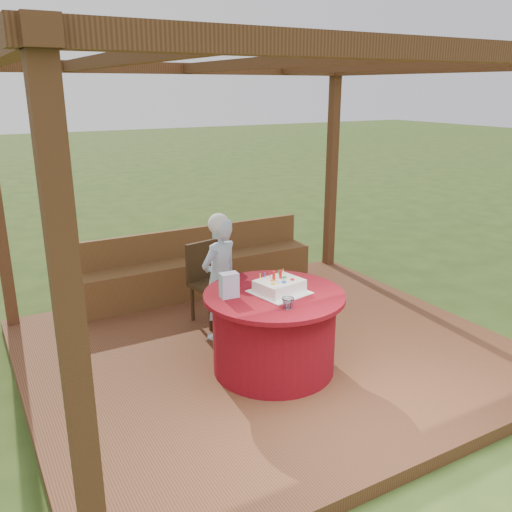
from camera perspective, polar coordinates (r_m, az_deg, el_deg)
The scene contains 10 objects.
ground at distance 5.49m, azimuth 1.31°, elevation -10.70°, with size 60.00×60.00×0.00m, color #2E4517.
deck at distance 5.46m, azimuth 1.31°, elevation -10.15°, with size 4.50×4.00×0.12m, color brown.
pergola at distance 4.84m, azimuth 1.51°, elevation 15.29°, with size 4.50×4.00×2.72m.
bench at distance 6.75m, azimuth -6.15°, elevation -1.74°, with size 3.00×0.42×0.80m.
table at distance 4.89m, azimuth 1.89°, elevation -7.90°, with size 1.25×1.25×0.74m.
chair at distance 5.90m, azimuth -4.95°, elevation -2.35°, with size 0.49×0.49×0.87m.
elderly_woman at distance 5.43m, azimuth -3.83°, elevation -2.12°, with size 0.53×0.44×1.30m.
birthday_cake at distance 4.75m, azimuth 2.49°, elevation -3.19°, with size 0.51×0.51×0.19m.
gift_bag at distance 4.63m, azimuth -2.85°, elevation -3.08°, with size 0.15×0.10×0.22m, color #D187BB.
drinking_glass at distance 4.42m, azimuth 3.38°, elevation -5.00°, with size 0.10×0.10×0.09m, color white.
Camera 1 is at (-2.49, -4.15, 2.59)m, focal length 38.00 mm.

